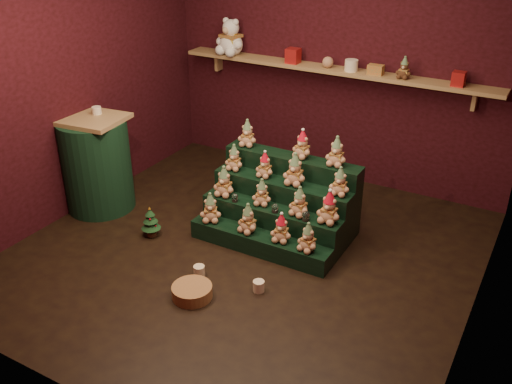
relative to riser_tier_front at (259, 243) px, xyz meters
The scene contains 41 objects.
ground 0.17m from the riser_tier_front, 132.33° to the right, with size 4.00×4.00×0.00m, color black.
back_wall 2.35m from the riser_tier_front, 92.88° to the left, with size 4.00×0.10×2.80m, color black.
front_wall 2.53m from the riser_tier_front, 92.59° to the right, with size 4.00×0.10×2.80m, color black.
left_wall 2.52m from the riser_tier_front, behind, with size 0.10×4.00×2.80m, color black.
right_wall 2.35m from the riser_tier_front, ahead, with size 0.10×4.00×2.80m, color black.
back_shelf 2.14m from the riser_tier_front, 93.16° to the left, with size 3.60×0.26×0.24m.
riser_tier_front is the anchor object (origin of this frame).
riser_tier_midfront 0.24m from the riser_tier_front, 90.00° to the left, with size 1.40×0.22×0.36m, color black.
riser_tier_midback 0.48m from the riser_tier_front, 90.00° to the left, with size 1.40×0.22×0.54m, color black.
riser_tier_back 0.71m from the riser_tier_front, 90.00° to the left, with size 1.40×0.22×0.72m, color black.
teddy_0 0.58m from the riser_tier_front, behind, with size 0.20×0.18×0.29m, color tan, non-canonical shape.
teddy_1 0.26m from the riser_tier_front, behind, with size 0.20×0.18×0.28m, color tan, non-canonical shape.
teddy_2 0.32m from the riser_tier_front, ahead, with size 0.19×0.17×0.27m, color tan, non-canonical shape.
teddy_3 0.54m from the riser_tier_front, ahead, with size 0.19×0.17×0.27m, color tan, non-canonical shape.
teddy_4 0.70m from the riser_tier_front, 156.90° to the left, with size 0.21×0.19×0.30m, color tan, non-canonical shape.
teddy_5 0.48m from the riser_tier_front, 114.33° to the left, with size 0.18×0.16×0.26m, color tan, non-canonical shape.
teddy_6 0.55m from the riser_tier_front, 37.86° to the left, with size 0.20×0.18×0.28m, color tan, non-canonical shape.
teddy_7 0.75m from the riser_tier_front, 22.33° to the left, with size 0.22×0.20×0.30m, color tan, non-canonical shape.
teddy_8 0.91m from the riser_tier_front, 140.15° to the left, with size 0.18×0.17×0.26m, color tan, non-canonical shape.
teddy_9 0.76m from the riser_tier_front, 113.25° to the left, with size 0.18×0.16×0.25m, color tan, non-canonical shape.
teddy_10 0.76m from the riser_tier_front, 73.95° to the left, with size 0.22×0.20×0.31m, color tan, non-canonical shape.
teddy_11 0.94m from the riser_tier_front, 38.33° to the left, with size 0.19×0.17×0.27m, color tan, non-canonical shape.
teddy_12 1.14m from the riser_tier_front, 127.52° to the left, with size 0.19×0.17×0.27m, color tan, non-canonical shape.
teddy_13 1.03m from the riser_tier_front, 82.43° to the left, with size 0.19×0.17×0.27m, color tan, non-canonical shape.
teddy_14 1.11m from the riser_tier_front, 56.26° to the left, with size 0.20×0.18×0.28m, color tan, non-canonical shape.
snow_globe_a 0.50m from the riser_tier_front, 155.97° to the left, with size 0.06×0.06×0.08m.
snow_globe_b 0.36m from the riser_tier_front, 64.97° to the left, with size 0.06×0.06×0.09m.
snow_globe_c 0.53m from the riser_tier_front, 22.47° to the left, with size 0.07×0.07×0.10m.
side_table 1.95m from the riser_tier_front, behind, with size 0.72×0.70×1.01m.
table_ornament 2.13m from the riser_tier_front, behind, with size 0.09×0.09×0.07m, color beige.
mini_christmas_tree 1.09m from the riser_tier_front, 165.40° to the right, with size 0.19×0.19×0.32m.
mug_left 0.66m from the riser_tier_front, 113.85° to the right, with size 0.10×0.10×0.10m, color beige.
mug_right 0.61m from the riser_tier_front, 61.38° to the right, with size 0.10×0.10×0.10m, color beige.
wicker_basket 0.89m from the riser_tier_front, 99.51° to the right, with size 0.34×0.34×0.11m, color #9E6E3F.
white_bear 2.66m from the riser_tier_front, 127.94° to the left, with size 0.37×0.34×0.52m, color white, non-canonical shape.
brown_bear 2.30m from the riser_tier_front, 68.12° to the left, with size 0.16×0.14×0.22m, color #4F2D1A, non-canonical shape.
gift_tin_red_a 2.25m from the riser_tier_front, 107.57° to the left, with size 0.14×0.14×0.16m, color #AF1B1B.
gift_tin_cream 2.17m from the riser_tier_front, 85.68° to the left, with size 0.14×0.14×0.12m, color beige.
gift_tin_red_b 2.50m from the riser_tier_front, 54.72° to the left, with size 0.12×0.12×0.14m, color #AF1B1B.
shelf_plush_ball 2.17m from the riser_tier_front, 94.46° to the left, with size 0.12×0.12×0.12m, color tan.
scarf_gift_box 2.20m from the riser_tier_front, 77.10° to the left, with size 0.16×0.10×0.10m, color #D2521D.
Camera 1 is at (2.29, -3.82, 2.93)m, focal length 40.00 mm.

